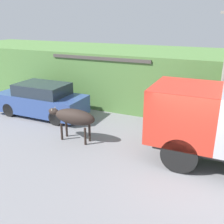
{
  "coord_description": "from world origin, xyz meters",
  "views": [
    {
      "loc": [
        0.71,
        -7.28,
        4.56
      ],
      "look_at": [
        -2.96,
        0.86,
        1.33
      ],
      "focal_mm": 42.0,
      "sensor_mm": 36.0,
      "label": 1
    }
  ],
  "objects": [
    {
      "name": "parked_suv",
      "position": [
        -7.39,
        2.39,
        0.78
      ],
      "size": [
        4.4,
        1.78,
        1.61
      ],
      "rotation": [
        0.0,
        0.0,
        -0.04
      ],
      "color": "#334C8C",
      "rests_on": "ground_plane"
    },
    {
      "name": "hillside_embankment",
      "position": [
        0.0,
        6.83,
        1.44
      ],
      "size": [
        32.0,
        5.38,
        2.89
      ],
      "color": "#568442",
      "rests_on": "ground_plane"
    },
    {
      "name": "brown_cow",
      "position": [
        -4.46,
        0.64,
        0.97
      ],
      "size": [
        2.05,
        0.61,
        1.29
      ],
      "rotation": [
        0.0,
        0.0,
        -0.23
      ],
      "color": "#2D231E",
      "rests_on": "ground_plane"
    },
    {
      "name": "building_backdrop",
      "position": [
        -5.13,
        5.42,
        1.4
      ],
      "size": [
        5.26,
        2.7,
        2.78
      ],
      "color": "#B2BCAD",
      "rests_on": "ground_plane"
    },
    {
      "name": "pedestrian_on_hill",
      "position": [
        -1.81,
        3.79,
        0.9
      ],
      "size": [
        0.43,
        0.43,
        1.64
      ],
      "rotation": [
        0.0,
        0.0,
        2.74
      ],
      "color": "#38332D",
      "rests_on": "ground_plane"
    },
    {
      "name": "ground_plane",
      "position": [
        0.0,
        0.0,
        0.0
      ],
      "size": [
        60.0,
        60.0,
        0.0
      ],
      "primitive_type": "plane",
      "color": "gray"
    }
  ]
}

